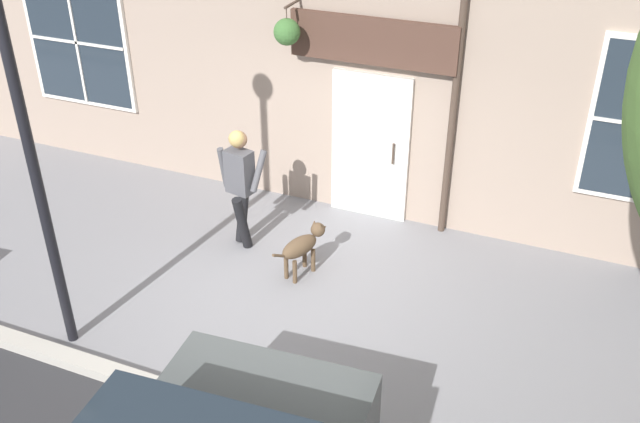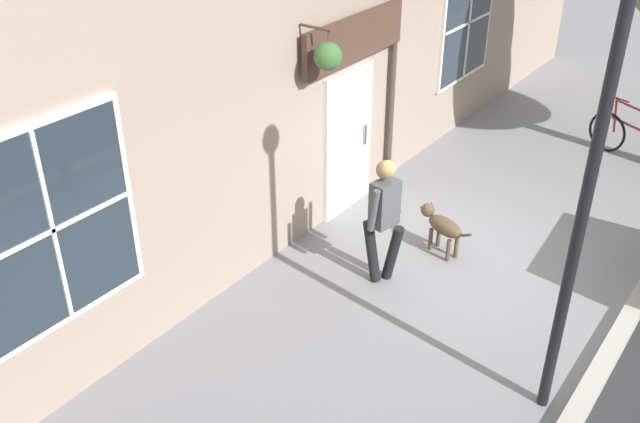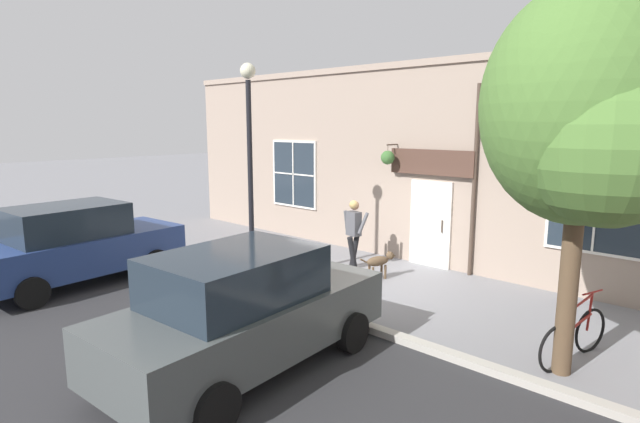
# 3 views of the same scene
# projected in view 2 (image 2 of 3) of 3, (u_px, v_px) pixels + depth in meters

# --- Properties ---
(ground_plane) EXTENTS (90.00, 90.00, 0.00)m
(ground_plane) POSITION_uv_depth(u_px,v_px,m) (472.00, 262.00, 9.32)
(ground_plane) COLOR gray
(storefront_facade) EXTENTS (0.95, 18.00, 4.96)m
(storefront_facade) POSITION_uv_depth(u_px,v_px,m) (328.00, 45.00, 9.26)
(storefront_facade) COLOR gray
(storefront_facade) RESTS_ON ground_plane
(pedestrian_walking) EXTENTS (0.54, 0.61, 1.66)m
(pedestrian_walking) POSITION_uv_depth(u_px,v_px,m) (384.00, 211.00, 8.50)
(pedestrian_walking) COLOR black
(pedestrian_walking) RESTS_ON ground_plane
(dog_on_leash) EXTENTS (0.93, 0.41, 0.62)m
(dog_on_leash) POSITION_uv_depth(u_px,v_px,m) (442.00, 225.00, 9.33)
(dog_on_leash) COLOR brown
(dog_on_leash) RESTS_ON ground_plane
(leaning_bicycle) EXTENTS (1.71, 0.44, 1.00)m
(leaning_bicycle) POSITION_uv_depth(u_px,v_px,m) (637.00, 138.00, 11.79)
(leaning_bicycle) COLOR black
(leaning_bicycle) RESTS_ON ground_plane
(street_lamp) EXTENTS (0.32, 0.32, 4.68)m
(street_lamp) POSITION_uv_depth(u_px,v_px,m) (603.00, 118.00, 5.61)
(street_lamp) COLOR black
(street_lamp) RESTS_ON ground_plane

